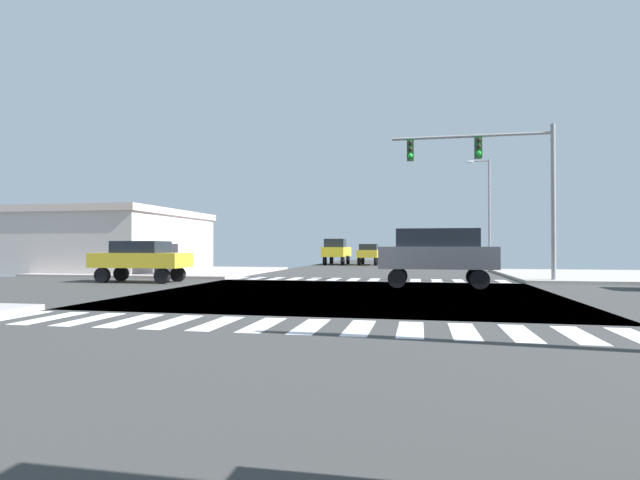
{
  "coord_description": "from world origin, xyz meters",
  "views": [
    {
      "loc": [
        2.41,
        -17.11,
        1.6
      ],
      "look_at": [
        -1.6,
        3.01,
        1.9
      ],
      "focal_mm": 27.88,
      "sensor_mm": 36.0,
      "label": 1
    }
  ],
  "objects_px": {
    "sedan_nearside_1": "(369,253)",
    "sedan_queued_2": "(141,258)",
    "pickup_farside_1": "(337,251)",
    "bank_building": "(93,241)",
    "street_lamp": "(486,203)",
    "traffic_signal_mast": "(490,167)",
    "suv_crossing_1": "(437,252)"
  },
  "relations": [
    {
      "from": "pickup_farside_1",
      "to": "sedan_queued_2",
      "type": "xyz_separation_m",
      "value": [
        -5.04,
        -24.28,
        -0.17
      ]
    },
    {
      "from": "street_lamp",
      "to": "bank_building",
      "type": "height_order",
      "value": "street_lamp"
    },
    {
      "from": "pickup_farside_1",
      "to": "bank_building",
      "type": "bearing_deg",
      "value": 47.86
    },
    {
      "from": "sedan_queued_2",
      "to": "bank_building",
      "type": "bearing_deg",
      "value": -134.99
    },
    {
      "from": "suv_crossing_1",
      "to": "sedan_queued_2",
      "type": "bearing_deg",
      "value": -90.0
    },
    {
      "from": "pickup_farside_1",
      "to": "sedan_nearside_1",
      "type": "bearing_deg",
      "value": 174.57
    },
    {
      "from": "bank_building",
      "to": "sedan_queued_2",
      "type": "bearing_deg",
      "value": -44.99
    },
    {
      "from": "suv_crossing_1",
      "to": "street_lamp",
      "type": "bearing_deg",
      "value": 167.03
    },
    {
      "from": "bank_building",
      "to": "traffic_signal_mast",
      "type": "bearing_deg",
      "value": -12.76
    },
    {
      "from": "traffic_signal_mast",
      "to": "pickup_farside_1",
      "type": "bearing_deg",
      "value": 116.91
    },
    {
      "from": "traffic_signal_mast",
      "to": "sedan_nearside_1",
      "type": "bearing_deg",
      "value": 110.27
    },
    {
      "from": "sedan_nearside_1",
      "to": "sedan_queued_2",
      "type": "distance_m",
      "value": 25.31
    },
    {
      "from": "sedan_nearside_1",
      "to": "sedan_queued_2",
      "type": "relative_size",
      "value": 1.0
    },
    {
      "from": "sedan_queued_2",
      "to": "pickup_farside_1",
      "type": "bearing_deg",
      "value": 168.27
    },
    {
      "from": "bank_building",
      "to": "sedan_nearside_1",
      "type": "height_order",
      "value": "bank_building"
    },
    {
      "from": "traffic_signal_mast",
      "to": "bank_building",
      "type": "xyz_separation_m",
      "value": [
        -24.57,
        5.57,
        -3.31
      ]
    },
    {
      "from": "bank_building",
      "to": "pickup_farside_1",
      "type": "height_order",
      "value": "bank_building"
    },
    {
      "from": "pickup_farside_1",
      "to": "traffic_signal_mast",
      "type": "bearing_deg",
      "value": 116.91
    },
    {
      "from": "street_lamp",
      "to": "sedan_nearside_1",
      "type": "relative_size",
      "value": 1.91
    },
    {
      "from": "sedan_nearside_1",
      "to": "sedan_queued_2",
      "type": "height_order",
      "value": "same"
    },
    {
      "from": "street_lamp",
      "to": "sedan_nearside_1",
      "type": "xyz_separation_m",
      "value": [
        -9.38,
        5.54,
        -3.79
      ]
    },
    {
      "from": "street_lamp",
      "to": "sedan_queued_2",
      "type": "relative_size",
      "value": 1.91
    },
    {
      "from": "traffic_signal_mast",
      "to": "suv_crossing_1",
      "type": "relative_size",
      "value": 1.59
    },
    {
      "from": "bank_building",
      "to": "pickup_farside_1",
      "type": "relative_size",
      "value": 2.79
    },
    {
      "from": "sedan_nearside_1",
      "to": "pickup_farside_1",
      "type": "distance_m",
      "value": 3.02
    },
    {
      "from": "sedan_nearside_1",
      "to": "pickup_farside_1",
      "type": "relative_size",
      "value": 0.84
    },
    {
      "from": "traffic_signal_mast",
      "to": "bank_building",
      "type": "bearing_deg",
      "value": 167.24
    },
    {
      "from": "traffic_signal_mast",
      "to": "pickup_farside_1",
      "type": "distance_m",
      "value": 23.85
    },
    {
      "from": "street_lamp",
      "to": "suv_crossing_1",
      "type": "distance_m",
      "value": 19.27
    },
    {
      "from": "traffic_signal_mast",
      "to": "suv_crossing_1",
      "type": "bearing_deg",
      "value": -127.06
    },
    {
      "from": "bank_building",
      "to": "street_lamp",
      "type": "bearing_deg",
      "value": 20.0
    },
    {
      "from": "street_lamp",
      "to": "sedan_queued_2",
      "type": "height_order",
      "value": "street_lamp"
    }
  ]
}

